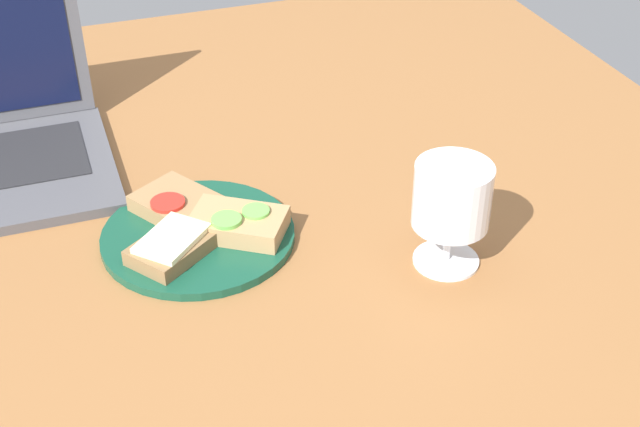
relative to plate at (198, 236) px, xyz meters
The scene contains 6 objects.
wooden_table 3.86cm from the plate, 70.29° to the right, with size 140.00×140.00×3.00cm, color brown.
plate is the anchor object (origin of this frame).
sandwich_with_cucumber 4.92cm from the plate, 18.38° to the right, with size 12.36×11.24×2.75cm.
sandwich_with_tomato 4.84cm from the plate, 102.89° to the left, with size 11.62×12.65×2.40cm.
sandwich_with_cheese 4.89cm from the plate, 137.97° to the right, with size 11.06×10.42×2.45cm.
wine_glass 28.96cm from the plate, 27.86° to the right, with size 8.29×8.29×12.19cm.
Camera 1 is at (-15.24, -78.42, 62.82)cm, focal length 50.00 mm.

